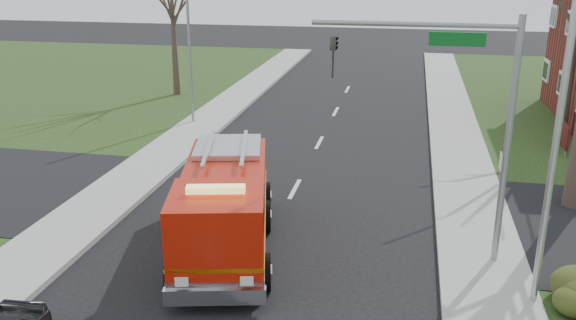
# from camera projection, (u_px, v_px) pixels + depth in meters

# --- Properties ---
(ground) EXTENTS (120.00, 120.00, 0.00)m
(ground) POSITION_uv_depth(u_px,v_px,m) (254.00, 267.00, 16.79)
(ground) COLOR black
(ground) RESTS_ON ground
(sidewalk_right) EXTENTS (2.40, 80.00, 0.15)m
(sidewalk_right) POSITION_uv_depth(u_px,v_px,m) (488.00, 287.00, 15.60)
(sidewalk_right) COLOR #989892
(sidewalk_right) RESTS_ON ground
(sidewalk_left) EXTENTS (2.40, 80.00, 0.15)m
(sidewalk_left) POSITION_uv_depth(u_px,v_px,m) (50.00, 244.00, 17.93)
(sidewalk_left) COLOR #989892
(sidewalk_left) RESTS_ON ground
(health_center_sign) EXTENTS (0.12, 2.00, 1.40)m
(health_center_sign) POSITION_uv_depth(u_px,v_px,m) (563.00, 134.00, 26.15)
(health_center_sign) COLOR #441010
(health_center_sign) RESTS_ON ground
(bare_tree_left) EXTENTS (4.50, 4.50, 9.00)m
(bare_tree_left) POSITION_uv_depth(u_px,v_px,m) (172.00, 3.00, 35.49)
(bare_tree_left) COLOR #31241D
(bare_tree_left) RESTS_ON ground
(traffic_signal_mast) EXTENTS (5.29, 0.18, 6.80)m
(traffic_signal_mast) POSITION_uv_depth(u_px,v_px,m) (461.00, 96.00, 15.71)
(traffic_signal_mast) COLOR gray
(traffic_signal_mast) RESTS_ON ground
(streetlight_pole) EXTENTS (1.48, 0.16, 8.40)m
(streetlight_pole) POSITION_uv_depth(u_px,v_px,m) (555.00, 126.00, 13.53)
(streetlight_pole) COLOR #B7BABF
(streetlight_pole) RESTS_ON ground
(utility_pole_far) EXTENTS (0.14, 0.14, 7.00)m
(utility_pole_far) POSITION_uv_depth(u_px,v_px,m) (190.00, 55.00, 29.97)
(utility_pole_far) COLOR gray
(utility_pole_far) RESTS_ON ground
(fire_engine) EXTENTS (3.96, 7.35, 2.82)m
(fire_engine) POSITION_uv_depth(u_px,v_px,m) (224.00, 209.00, 17.40)
(fire_engine) COLOR #B41808
(fire_engine) RESTS_ON ground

